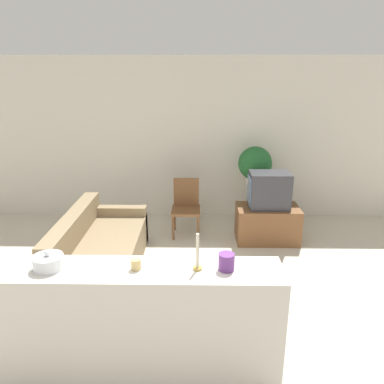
% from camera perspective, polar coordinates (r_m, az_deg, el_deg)
% --- Properties ---
extents(ground_plane, '(14.00, 14.00, 0.00)m').
position_cam_1_polar(ground_plane, '(3.78, -7.13, -22.56)').
color(ground_plane, beige).
extents(wall_back, '(9.00, 0.06, 2.70)m').
position_cam_1_polar(wall_back, '(6.39, -3.45, 7.98)').
color(wall_back, beige).
rests_on(wall_back, ground_plane).
extents(couch, '(0.90, 1.86, 0.76)m').
position_cam_1_polar(couch, '(4.95, -13.91, -8.71)').
color(couch, '#847051').
rests_on(couch, ground_plane).
extents(tv_stand, '(0.92, 0.55, 0.53)m').
position_cam_1_polar(tv_stand, '(5.74, 11.37, -4.77)').
color(tv_stand, brown).
rests_on(tv_stand, ground_plane).
extents(television, '(0.59, 0.40, 0.53)m').
position_cam_1_polar(television, '(5.56, 11.64, 0.28)').
color(television, '#333338').
rests_on(television, tv_stand).
extents(wooden_chair, '(0.44, 0.44, 0.87)m').
position_cam_1_polar(wooden_chair, '(5.82, -0.91, -1.93)').
color(wooden_chair, brown).
rests_on(wooden_chair, ground_plane).
extents(plant_stand, '(0.17, 0.17, 0.70)m').
position_cam_1_polar(plant_stand, '(6.26, 9.26, -1.91)').
color(plant_stand, brown).
rests_on(plant_stand, ground_plane).
extents(potted_plant, '(0.54, 0.54, 0.62)m').
position_cam_1_polar(potted_plant, '(6.06, 9.58, 4.21)').
color(potted_plant, white).
rests_on(potted_plant, plant_stand).
extents(foreground_counter, '(2.29, 0.44, 1.00)m').
position_cam_1_polar(foreground_counter, '(3.23, -8.26, -19.28)').
color(foreground_counter, beige).
rests_on(foreground_counter, ground_plane).
extents(decorative_bowl, '(0.23, 0.23, 0.16)m').
position_cam_1_polar(decorative_bowl, '(3.11, -21.05, -9.91)').
color(decorative_bowl, silver).
rests_on(decorative_bowl, foreground_counter).
extents(candle_jar, '(0.08, 0.08, 0.09)m').
position_cam_1_polar(candle_jar, '(2.94, -8.55, -10.79)').
color(candle_jar, tan).
rests_on(candle_jar, foreground_counter).
extents(candlestick, '(0.07, 0.07, 0.30)m').
position_cam_1_polar(candlestick, '(2.87, 0.84, -9.93)').
color(candlestick, '#B7933D').
rests_on(candlestick, foreground_counter).
extents(coffee_tin, '(0.12, 0.12, 0.13)m').
position_cam_1_polar(coffee_tin, '(2.90, 5.28, -10.55)').
color(coffee_tin, '#66337F').
rests_on(coffee_tin, foreground_counter).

